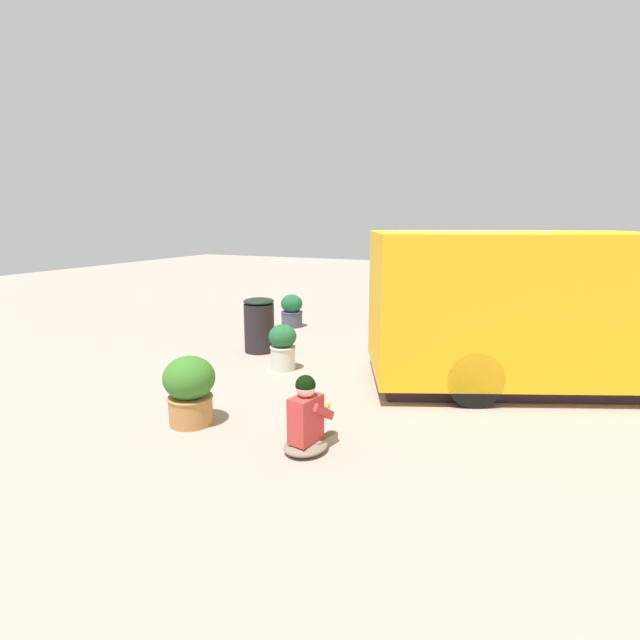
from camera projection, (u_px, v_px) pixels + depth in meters
name	position (u px, v px, depth m)	size (l,w,h in m)	color
ground_plane	(456.00, 369.00, 8.17)	(40.00, 40.00, 0.00)	#A89287
food_truck	(556.00, 312.00, 7.25)	(5.89, 4.06, 2.23)	yellow
person_customer	(308.00, 421.00, 5.25)	(0.53, 0.78, 0.84)	#7C6B58
planter_flowering_near	(190.00, 388.00, 5.92)	(0.61, 0.61, 0.83)	#B37B41
planter_flowering_far	(283.00, 346.00, 8.07)	(0.45, 0.45, 0.75)	silver
planter_flowering_side	(292.00, 310.00, 11.29)	(0.50, 0.50, 0.74)	#47475B
plaza_bench	(419.00, 308.00, 11.72)	(1.91, 0.93, 0.46)	olive
trash_bin	(259.00, 325.00, 9.15)	(0.56, 0.56, 1.00)	black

